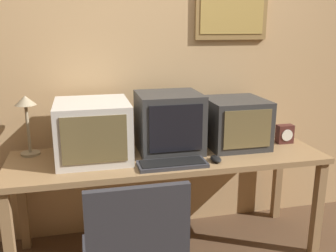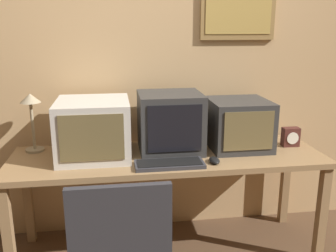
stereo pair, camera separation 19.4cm
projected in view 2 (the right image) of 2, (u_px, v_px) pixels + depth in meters
wall_back at (160, 57)px, 2.66m from camera, size 8.00×0.08×2.60m
desk at (168, 165)px, 2.45m from camera, size 2.02×0.62×0.70m
monitor_left at (94, 129)px, 2.37m from camera, size 0.45×0.47×0.36m
monitor_center at (170, 122)px, 2.48m from camera, size 0.41×0.39×0.39m
monitor_right at (238, 124)px, 2.54m from camera, size 0.39×0.41×0.33m
keyboard_main at (170, 164)px, 2.24m from camera, size 0.41×0.17×0.03m
mouse_near_keyboard at (214, 160)px, 2.29m from camera, size 0.06×0.11×0.03m
desk_clock at (291, 137)px, 2.59m from camera, size 0.12×0.07×0.13m
desk_lamp at (31, 110)px, 2.44m from camera, size 0.13×0.13×0.39m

